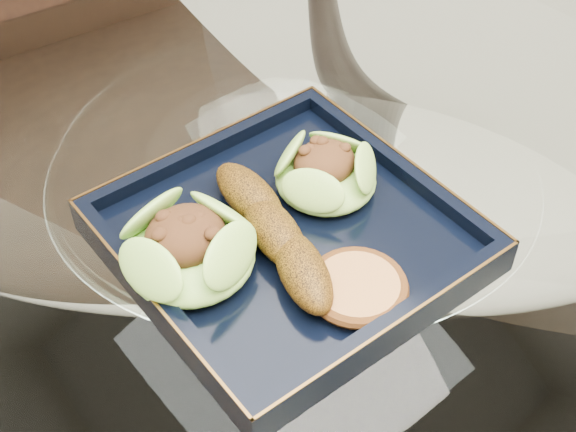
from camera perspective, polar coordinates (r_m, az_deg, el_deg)
dining_table at (r=0.86m, az=0.32°, el=-6.97°), size 1.13×1.13×0.77m
dining_chair at (r=1.06m, az=-13.49°, el=2.91°), size 0.50×0.50×1.04m
navy_plate at (r=0.69m, az=0.00°, el=-1.76°), size 0.28×0.28×0.02m
lettuce_wrap_left at (r=0.65m, az=-7.05°, el=-2.47°), size 0.12×0.12×0.04m
lettuce_wrap_right at (r=0.71m, az=2.72°, el=2.94°), size 0.10×0.10×0.03m
roasted_plantain at (r=0.66m, az=-0.94°, el=-1.12°), size 0.07×0.18×0.03m
crumb_patty at (r=0.63m, az=4.92°, el=-5.15°), size 0.07×0.07×0.01m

